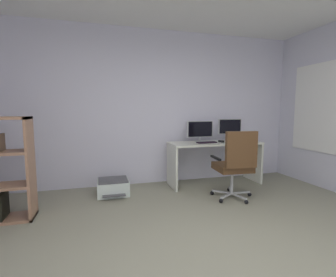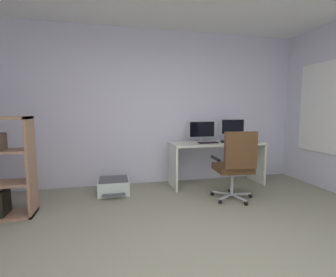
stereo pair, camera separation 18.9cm
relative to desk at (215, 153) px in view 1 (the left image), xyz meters
The scene contains 10 objects.
wall_back 1.41m from the desk, 158.47° to the left, with size 5.49×0.10×2.73m, color silver.
window_pane 2.03m from the desk, 27.29° to the right, with size 0.01×1.55×1.43m, color white.
window_frame 2.03m from the desk, 27.39° to the right, with size 0.02×1.63×1.51m, color white.
desk is the anchor object (origin of this frame).
monitor_main 0.49m from the desk, 156.80° to the left, with size 0.49×0.18×0.37m.
monitor_secondary 0.57m from the desk, 16.80° to the left, with size 0.46×0.18×0.40m.
keyboard 0.29m from the desk, 159.19° to the right, with size 0.34×0.13×0.02m, color black.
computer_mouse 0.24m from the desk, 29.50° to the right, with size 0.06×0.10×0.03m, color black.
office_chair 0.84m from the desk, 95.49° to the right, with size 0.63×0.63×1.03m.
printer 1.85m from the desk, behind, with size 0.48×0.50×0.25m.
Camera 1 is at (-0.90, -1.62, 1.32)m, focal length 26.36 mm.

